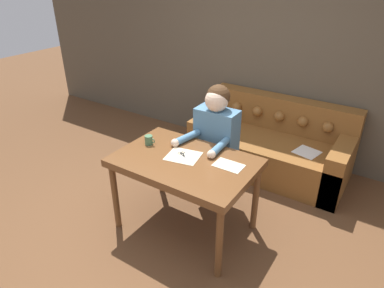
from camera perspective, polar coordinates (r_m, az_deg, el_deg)
ground_plane at (r=3.49m, az=-4.26°, el=-13.87°), size 16.00×16.00×0.00m
wall_back at (r=4.56m, az=11.70°, el=14.38°), size 8.00×0.06×2.60m
dining_table at (r=3.10m, az=-1.21°, el=-3.89°), size 1.25×0.83×0.77m
couch at (r=4.37m, az=13.08°, el=-0.36°), size 1.86×0.91×0.86m
person at (r=3.53m, az=3.95°, el=0.22°), size 0.48×0.61×1.30m
pattern_paper_main at (r=3.10m, az=-1.46°, el=-2.02°), size 0.34×0.31×0.00m
pattern_paper_offcut at (r=2.98m, az=6.14°, el=-3.56°), size 0.26×0.17×0.00m
scissors at (r=3.11m, az=-1.47°, el=-1.92°), size 0.21×0.16×0.01m
mug at (r=3.31m, az=-7.20°, el=0.67°), size 0.11×0.08×0.09m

